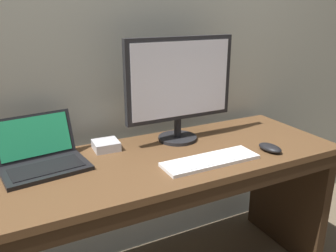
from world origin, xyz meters
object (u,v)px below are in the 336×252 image
external_drive_box (106,145)px  computer_mouse (270,148)px  laptop_black (43,159)px  wired_keyboard (210,160)px  external_monitor (180,84)px

external_drive_box → computer_mouse: bearing=-28.8°
laptop_black → wired_keyboard: 0.71m
computer_mouse → external_drive_box: 0.76m
laptop_black → wired_keyboard: size_ratio=0.84×
external_drive_box → wired_keyboard: bearing=-44.1°
computer_mouse → external_drive_box: size_ratio=1.04×
laptop_black → external_monitor: size_ratio=0.66×
laptop_black → external_monitor: bearing=1.4°
wired_keyboard → external_drive_box: 0.50m
wired_keyboard → computer_mouse: (0.31, -0.02, 0.01)m
wired_keyboard → computer_mouse: 0.31m
laptop_black → external_drive_box: size_ratio=3.14×
external_monitor → wired_keyboard: external_monitor is taller
external_monitor → wired_keyboard: bearing=-90.8°
laptop_black → external_drive_box: laptop_black is taller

